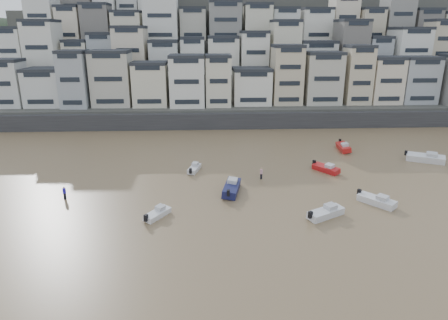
{
  "coord_description": "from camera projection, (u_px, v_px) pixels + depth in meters",
  "views": [
    {
      "loc": [
        0.27,
        -21.61,
        20.94
      ],
      "look_at": [
        2.78,
        30.0,
        4.0
      ],
      "focal_mm": 32.0,
      "sensor_mm": 36.0,
      "label": 1
    }
  ],
  "objects": [
    {
      "name": "boat_b",
      "position": [
        377.0,
        199.0,
        49.92
      ],
      "size": [
        4.58,
        5.07,
        1.41
      ],
      "primitive_type": null,
      "rotation": [
        0.0,
        0.0,
        -0.89
      ],
      "color": "silver",
      "rests_on": "ground"
    },
    {
      "name": "boat_g",
      "position": [
        426.0,
        157.0,
        66.0
      ],
      "size": [
        6.65,
        4.78,
        1.74
      ],
      "primitive_type": null,
      "rotation": [
        0.0,
        0.0,
        -0.47
      ],
      "color": "silver",
      "rests_on": "ground"
    },
    {
      "name": "boat_i",
      "position": [
        343.0,
        146.0,
        72.38
      ],
      "size": [
        2.17,
        5.59,
        1.5
      ],
      "primitive_type": null,
      "rotation": [
        0.0,
        0.0,
        -1.64
      ],
      "color": "#AF1715",
      "rests_on": "ground"
    },
    {
      "name": "boat_j",
      "position": [
        157.0,
        213.0,
        46.55
      ],
      "size": [
        3.4,
        4.18,
        1.12
      ],
      "primitive_type": null,
      "rotation": [
        0.0,
        0.0,
        0.99
      ],
      "color": "silver",
      "rests_on": "ground"
    },
    {
      "name": "person_blue",
      "position": [
        64.0,
        193.0,
        51.46
      ],
      "size": [
        0.44,
        0.44,
        1.74
      ],
      "primitive_type": null,
      "color": "#2217AF",
      "rests_on": "ground"
    },
    {
      "name": "boat_f",
      "position": [
        194.0,
        168.0,
        61.83
      ],
      "size": [
        2.41,
        4.41,
        1.15
      ],
      "primitive_type": null,
      "rotation": [
        0.0,
        0.0,
        1.31
      ],
      "color": "silver",
      "rests_on": "ground"
    },
    {
      "name": "boat_e",
      "position": [
        326.0,
        168.0,
        61.47
      ],
      "size": [
        4.16,
        4.84,
        1.32
      ],
      "primitive_type": null,
      "rotation": [
        0.0,
        0.0,
        -0.93
      ],
      "color": "#AB1517",
      "rests_on": "ground"
    },
    {
      "name": "boat_a",
      "position": [
        326.0,
        211.0,
        46.58
      ],
      "size": [
        5.42,
        4.09,
        1.43
      ],
      "primitive_type": null,
      "rotation": [
        0.0,
        0.0,
        0.52
      ],
      "color": "silver",
      "rests_on": "ground"
    },
    {
      "name": "harbor_wall",
      "position": [
        249.0,
        120.0,
        88.63
      ],
      "size": [
        140.0,
        3.0,
        3.5
      ],
      "primitive_type": "cube",
      "color": "#38383A",
      "rests_on": "ground"
    },
    {
      "name": "hillside",
      "position": [
        251.0,
        56.0,
        123.16
      ],
      "size": [
        141.04,
        66.0,
        50.0
      ],
      "color": "#4C4C47",
      "rests_on": "ground"
    },
    {
      "name": "person_pink",
      "position": [
        261.0,
        173.0,
        58.41
      ],
      "size": [
        0.44,
        0.44,
        1.74
      ],
      "primitive_type": null,
      "color": "#C98E9D",
      "rests_on": "ground"
    },
    {
      "name": "boat_c",
      "position": [
        232.0,
        186.0,
        53.68
      ],
      "size": [
        3.31,
        6.57,
        1.71
      ],
      "primitive_type": null,
      "rotation": [
        0.0,
        0.0,
        1.36
      ],
      "color": "#161945",
      "rests_on": "ground"
    }
  ]
}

